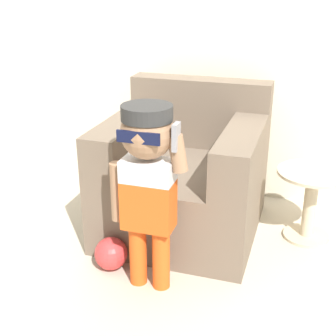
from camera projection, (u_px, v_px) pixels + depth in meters
The scene contains 6 objects.
ground_plane at pixel (156, 233), 3.03m from camera, with size 10.00×10.00×0.00m, color #BCB29E.
wall_back at pixel (192, 13), 3.22m from camera, with size 10.00×0.05×2.60m.
armchair at pixel (185, 178), 2.98m from camera, with size 0.94×0.97×0.91m.
person_child at pixel (148, 171), 2.28m from camera, with size 0.41×0.30×0.99m.
side_table at pixel (311, 198), 2.87m from camera, with size 0.44×0.44×0.45m.
toy_ball at pixel (111, 254), 2.63m from camera, with size 0.19×0.19×0.19m.
Camera 1 is at (0.88, -2.49, 1.55)m, focal length 50.00 mm.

